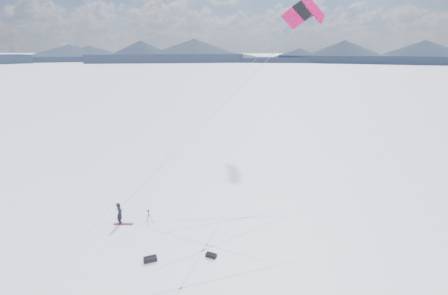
% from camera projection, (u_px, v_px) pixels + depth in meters
% --- Properties ---
extents(ground, '(1800.00, 1800.00, 0.00)m').
position_uv_depth(ground, '(145.00, 242.00, 21.02)').
color(ground, white).
extents(horizon_hills, '(704.00, 704.00, 9.28)m').
position_uv_depth(horizon_hills, '(140.00, 186.00, 19.88)').
color(horizon_hills, '#1B2537').
rests_on(horizon_hills, ground).
extents(snow_tracks, '(17.62, 10.25, 0.01)m').
position_uv_depth(snow_tracks, '(149.00, 242.00, 20.98)').
color(snow_tracks, silver).
rests_on(snow_tracks, ground).
extents(snowkiter, '(0.56, 0.69, 1.64)m').
position_uv_depth(snowkiter, '(121.00, 224.00, 23.16)').
color(snowkiter, black).
rests_on(snowkiter, ground).
extents(snowboard, '(1.39, 0.43, 0.04)m').
position_uv_depth(snowboard, '(123.00, 224.00, 23.07)').
color(snowboard, '#7B1A4D').
rests_on(snowboard, ground).
extents(tripod, '(0.58, 0.54, 1.19)m').
position_uv_depth(tripod, '(149.00, 216.00, 22.75)').
color(tripod, black).
rests_on(tripod, ground).
extents(gear_bag_a, '(0.84, 0.69, 0.34)m').
position_uv_depth(gear_bag_a, '(150.00, 259.00, 19.03)').
color(gear_bag_a, black).
rests_on(gear_bag_a, ground).
extents(gear_bag_b, '(0.70, 0.48, 0.29)m').
position_uv_depth(gear_bag_b, '(211.00, 255.00, 19.42)').
color(gear_bag_b, black).
rests_on(gear_bag_b, ground).
extents(power_kite, '(13.41, 5.58, 13.81)m').
position_uv_depth(power_kite, '(305.00, 13.00, 20.11)').
color(power_kite, '#CC0750').
rests_on(power_kite, ground).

